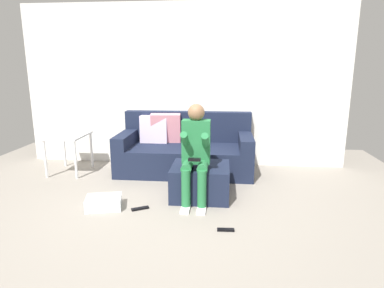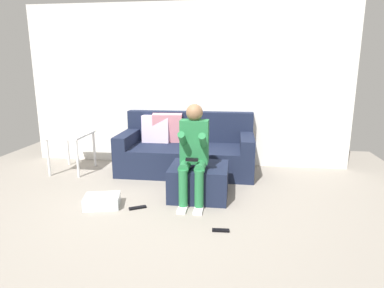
# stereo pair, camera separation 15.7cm
# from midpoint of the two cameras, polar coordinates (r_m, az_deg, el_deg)

# --- Properties ---
(ground_plane) EXTENTS (6.71, 6.71, 0.00)m
(ground_plane) POSITION_cam_midpoint_polar(r_m,az_deg,el_deg) (3.57, -5.21, -13.01)
(ground_plane) COLOR gray
(wall_back) EXTENTS (5.16, 0.10, 2.55)m
(wall_back) POSITION_cam_midpoint_polar(r_m,az_deg,el_deg) (5.37, -0.27, 10.01)
(wall_back) COLOR silver
(wall_back) RESTS_ON ground_plane
(couch_sectional) EXTENTS (2.00, 0.93, 0.88)m
(couch_sectional) POSITION_cam_midpoint_polar(r_m,az_deg,el_deg) (5.07, -0.23, -1.18)
(couch_sectional) COLOR #192138
(couch_sectional) RESTS_ON ground_plane
(ottoman) EXTENTS (0.70, 0.64, 0.40)m
(ottoman) POSITION_cam_midpoint_polar(r_m,az_deg,el_deg) (4.09, 2.33, -6.45)
(ottoman) COLOR #192138
(ottoman) RESTS_ON ground_plane
(person_seated) EXTENTS (0.33, 0.56, 1.16)m
(person_seated) POSITION_cam_midpoint_polar(r_m,az_deg,el_deg) (3.81, 1.45, -0.98)
(person_seated) COLOR #26723F
(person_seated) RESTS_ON ground_plane
(storage_bin) EXTENTS (0.45, 0.38, 0.13)m
(storage_bin) POSITION_cam_midpoint_polar(r_m,az_deg,el_deg) (3.96, -14.17, -9.58)
(storage_bin) COLOR silver
(storage_bin) RESTS_ON ground_plane
(side_table) EXTENTS (0.51, 0.64, 0.58)m
(side_table) POSITION_cam_midpoint_polar(r_m,az_deg,el_deg) (5.31, -19.38, 0.83)
(side_table) COLOR white
(side_table) RESTS_ON ground_plane
(remote_near_ottoman) EXTENTS (0.17, 0.05, 0.02)m
(remote_near_ottoman) POSITION_cam_midpoint_polar(r_m,az_deg,el_deg) (3.35, 6.37, -14.62)
(remote_near_ottoman) COLOR black
(remote_near_ottoman) RESTS_ON ground_plane
(remote_by_storage_bin) EXTENTS (0.19, 0.14, 0.02)m
(remote_by_storage_bin) POSITION_cam_midpoint_polar(r_m,az_deg,el_deg) (3.85, -8.21, -10.85)
(remote_by_storage_bin) COLOR black
(remote_by_storage_bin) RESTS_ON ground_plane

